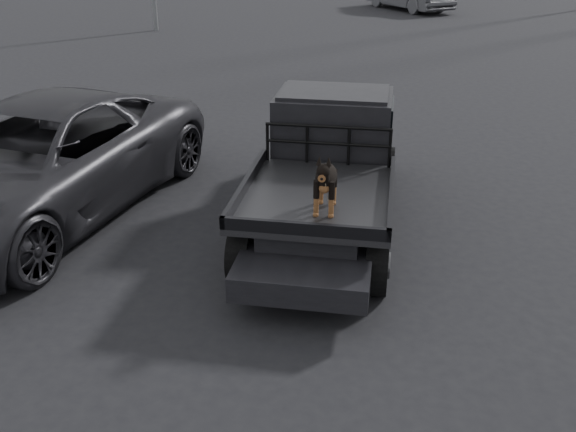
# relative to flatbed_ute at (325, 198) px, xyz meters

# --- Properties ---
(ground) EXTENTS (120.00, 120.00, 0.00)m
(ground) POSITION_rel_flatbed_ute_xyz_m (0.03, -1.73, -0.46)
(ground) COLOR black
(ground) RESTS_ON ground
(flatbed_ute) EXTENTS (2.00, 5.40, 0.92)m
(flatbed_ute) POSITION_rel_flatbed_ute_xyz_m (0.00, 0.00, 0.00)
(flatbed_ute) COLOR black
(flatbed_ute) RESTS_ON ground
(ute_cab) EXTENTS (1.72, 1.30, 0.88)m
(ute_cab) POSITION_rel_flatbed_ute_xyz_m (0.00, 0.95, 0.90)
(ute_cab) COLOR black
(ute_cab) RESTS_ON flatbed_ute
(headache_rack) EXTENTS (1.80, 0.08, 0.55)m
(headache_rack) POSITION_rel_flatbed_ute_xyz_m (0.00, 0.20, 0.74)
(headache_rack) COLOR black
(headache_rack) RESTS_ON flatbed_ute
(dog) EXTENTS (0.32, 0.60, 0.74)m
(dog) POSITION_rel_flatbed_ute_xyz_m (0.16, -1.41, 0.83)
(dog) COLOR black
(dog) RESTS_ON flatbed_ute
(parked_suv) EXTENTS (3.85, 6.56, 1.71)m
(parked_suv) POSITION_rel_flatbed_ute_xyz_m (-4.29, -0.29, 0.40)
(parked_suv) COLOR #2A2A2E
(parked_suv) RESTS_ON ground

